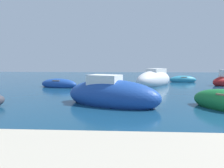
{
  "coord_description": "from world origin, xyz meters",
  "views": [
    {
      "loc": [
        -5.25,
        -6.61,
        2.2
      ],
      "look_at": [
        -6.09,
        9.37,
        0.44
      ],
      "focal_mm": 30.49,
      "sensor_mm": 36.0,
      "label": 1
    }
  ],
  "objects": [
    {
      "name": "moored_boat_2",
      "position": [
        -5.8,
        3.27,
        0.52
      ],
      "size": [
        5.54,
        3.7,
        1.97
      ],
      "rotation": [
        0.0,
        0.0,
        5.91
      ],
      "color": "#1E479E",
      "rests_on": "ground"
    },
    {
      "name": "moored_boat_1",
      "position": [
        -11.02,
        10.35,
        0.29
      ],
      "size": [
        3.68,
        1.93,
        1.04
      ],
      "rotation": [
        0.0,
        0.0,
        2.91
      ],
      "color": "#1E479E",
      "rests_on": "ground"
    },
    {
      "name": "moored_boat_4",
      "position": [
        -2.02,
        12.62,
        0.57
      ],
      "size": [
        5.06,
        5.63,
        2.08
      ],
      "rotation": [
        0.0,
        0.0,
        4.04
      ],
      "color": "white",
      "rests_on": "ground"
    },
    {
      "name": "moored_boat_6",
      "position": [
        1.87,
        15.95,
        0.27
      ],
      "size": [
        3.09,
        1.13,
        0.95
      ],
      "rotation": [
        0.0,
        0.0,
        3.16
      ],
      "color": "teal",
      "rests_on": "ground"
    }
  ]
}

